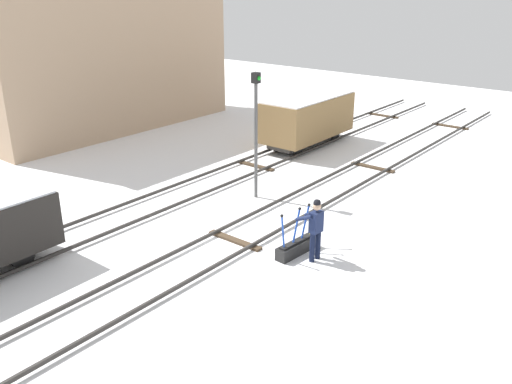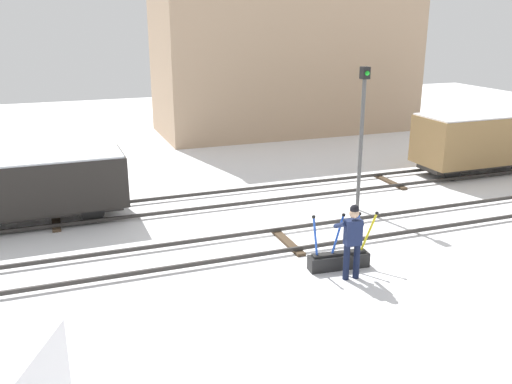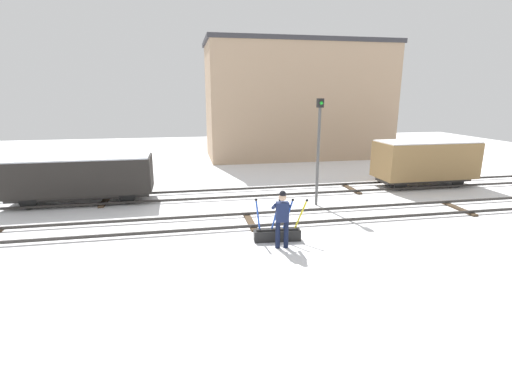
{
  "view_description": "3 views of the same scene",
  "coord_description": "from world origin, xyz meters",
  "px_view_note": "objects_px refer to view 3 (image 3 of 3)",
  "views": [
    {
      "loc": [
        -11.03,
        -9.72,
        7.35
      ],
      "look_at": [
        1.05,
        0.02,
        1.28
      ],
      "focal_mm": 38.1,
      "sensor_mm": 36.0,
      "label": 1
    },
    {
      "loc": [
        -5.69,
        -12.92,
        5.91
      ],
      "look_at": [
        -0.29,
        1.64,
        1.01
      ],
      "focal_mm": 39.19,
      "sensor_mm": 36.0,
      "label": 2
    },
    {
      "loc": [
        -2.3,
        -13.05,
        4.63
      ],
      "look_at": [
        0.51,
        1.51,
        0.77
      ],
      "focal_mm": 26.35,
      "sensor_mm": 36.0,
      "label": 3
    }
  ],
  "objects_px": {
    "signal_post": "(319,143)",
    "freight_car_back_track": "(79,176)",
    "switch_lever_frame": "(277,233)",
    "freight_car_near_switch": "(425,160)",
    "rail_worker": "(282,216)"
  },
  "relations": [
    {
      "from": "freight_car_near_switch",
      "to": "freight_car_back_track",
      "type": "distance_m",
      "value": 16.61
    },
    {
      "from": "switch_lever_frame",
      "to": "freight_car_near_switch",
      "type": "distance_m",
      "value": 11.01
    },
    {
      "from": "switch_lever_frame",
      "to": "rail_worker",
      "type": "xyz_separation_m",
      "value": [
        -0.01,
        -0.58,
        0.8
      ]
    },
    {
      "from": "rail_worker",
      "to": "signal_post",
      "type": "height_order",
      "value": "signal_post"
    },
    {
      "from": "switch_lever_frame",
      "to": "signal_post",
      "type": "bearing_deg",
      "value": 58.84
    },
    {
      "from": "switch_lever_frame",
      "to": "freight_car_near_switch",
      "type": "bearing_deg",
      "value": 37.11
    },
    {
      "from": "rail_worker",
      "to": "freight_car_near_switch",
      "type": "relative_size",
      "value": 0.37
    },
    {
      "from": "signal_post",
      "to": "freight_car_near_switch",
      "type": "xyz_separation_m",
      "value": [
        6.61,
        2.21,
        -1.34
      ]
    },
    {
      "from": "rail_worker",
      "to": "switch_lever_frame",
      "type": "bearing_deg",
      "value": 93.86
    },
    {
      "from": "signal_post",
      "to": "freight_car_back_track",
      "type": "bearing_deg",
      "value": 167.52
    },
    {
      "from": "freight_car_back_track",
      "to": "switch_lever_frame",
      "type": "bearing_deg",
      "value": -39.3
    },
    {
      "from": "freight_car_near_switch",
      "to": "freight_car_back_track",
      "type": "xyz_separation_m",
      "value": [
        -16.61,
        0.0,
        -0.15
      ]
    },
    {
      "from": "rail_worker",
      "to": "freight_car_back_track",
      "type": "relative_size",
      "value": 0.3
    },
    {
      "from": "signal_post",
      "to": "freight_car_back_track",
      "type": "distance_m",
      "value": 10.36
    },
    {
      "from": "switch_lever_frame",
      "to": "freight_car_near_switch",
      "type": "xyz_separation_m",
      "value": [
        9.25,
        5.87,
        1.11
      ]
    }
  ]
}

